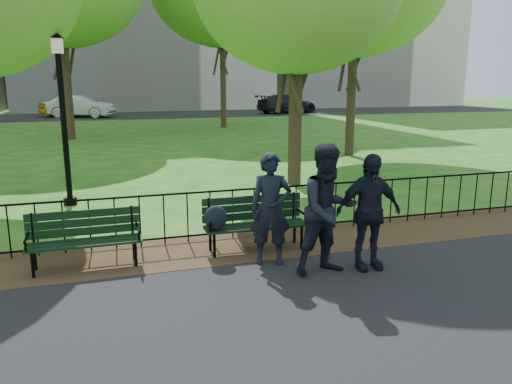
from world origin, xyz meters
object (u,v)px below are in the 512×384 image
object	(u,v)px
park_bench_main	(240,217)
person_left	(271,209)
person_right	(368,212)
sedan_silver	(81,106)
park_bench_left_a	(84,233)
taxi	(70,106)
person_mid	(328,210)
lamppost	(63,114)
sedan_dark	(287,104)

from	to	relation	value
park_bench_main	person_left	bearing A→B (deg)	-63.45
park_bench_main	person_right	size ratio (longest dim) A/B	1.00
person_right	sedan_silver	world-z (taller)	person_right
park_bench_left_a	taxi	size ratio (longest dim) A/B	0.37
park_bench_left_a	person_mid	xyz separation A→B (m)	(3.35, -1.31, 0.42)
person_mid	taxi	size ratio (longest dim) A/B	0.42
lamppost	sedan_dark	world-z (taller)	lamppost
taxi	sedan_dark	xyz separation A→B (m)	(17.43, -1.42, 0.02)
person_mid	taxi	xyz separation A→B (m)	(-5.16, 35.32, -0.19)
person_left	sedan_dark	world-z (taller)	person_left
park_bench_left_a	taxi	distance (m)	34.06
lamppost	sedan_silver	world-z (taller)	lamppost
person_mid	sedan_silver	xyz separation A→B (m)	(-4.28, 33.73, -0.13)
lamppost	taxi	xyz separation A→B (m)	(-1.38, 29.83, -1.27)
sedan_dark	sedan_silver	bearing A→B (deg)	75.30
person_right	park_bench_main	bearing A→B (deg)	144.81
park_bench_main	park_bench_left_a	xyz separation A→B (m)	(-2.40, 0.04, -0.05)
sedan_silver	person_left	bearing A→B (deg)	-150.42
park_bench_main	sedan_dark	distance (m)	35.21
park_bench_left_a	person_left	xyz separation A→B (m)	(2.70, -0.69, 0.33)
taxi	person_right	bearing A→B (deg)	168.22
person_mid	lamppost	bearing A→B (deg)	117.49
park_bench_left_a	person_mid	world-z (taller)	person_mid
taxi	sedan_dark	bearing A→B (deg)	-115.77
park_bench_left_a	sedan_dark	distance (m)	36.15
park_bench_left_a	sedan_dark	bearing A→B (deg)	63.42
lamppost	person_left	size ratio (longest dim) A/B	2.19
park_bench_main	person_left	size ratio (longest dim) A/B	1.02
lamppost	taxi	size ratio (longest dim) A/B	0.84
person_right	sedan_dark	bearing A→B (deg)	74.17
park_bench_main	lamppost	bearing A→B (deg)	124.98
person_mid	sedan_silver	bearing A→B (deg)	90.17
taxi	sedan_dark	size ratio (longest dim) A/B	0.83
park_bench_main	park_bench_left_a	distance (m)	2.40
park_bench_main	person_right	world-z (taller)	person_right
park_bench_left_a	lamppost	world-z (taller)	lamppost
park_bench_left_a	sedan_silver	xyz separation A→B (m)	(-0.92, 32.43, 0.29)
lamppost	sedan_silver	xyz separation A→B (m)	(-0.50, 28.25, -1.21)
taxi	sedan_silver	size ratio (longest dim) A/B	0.90
person_left	person_mid	distance (m)	0.90
person_left	park_bench_left_a	bearing A→B (deg)	-177.39
park_bench_main	person_left	world-z (taller)	person_left
person_right	taxi	distance (m)	35.79
person_left	person_mid	xyz separation A→B (m)	(0.65, -0.62, 0.09)
park_bench_main	sedan_dark	xyz separation A→B (m)	(13.23, 32.63, 0.21)
sedan_dark	person_right	bearing A→B (deg)	145.80
park_bench_left_a	lamppost	size ratio (longest dim) A/B	0.44
park_bench_left_a	person_right	world-z (taller)	person_right
person_mid	person_right	xyz separation A→B (m)	(0.65, 0.00, -0.08)
lamppost	person_right	world-z (taller)	lamppost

